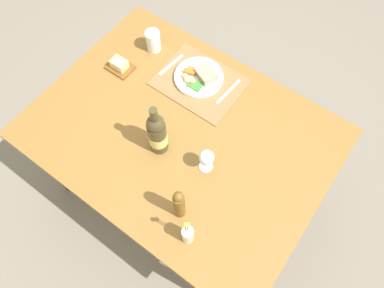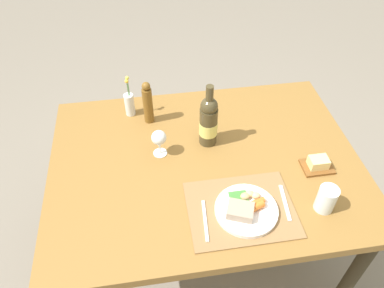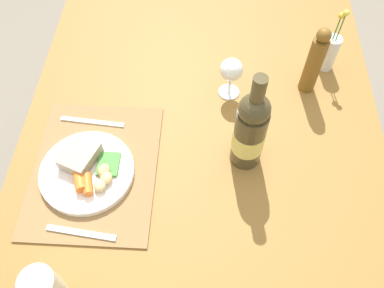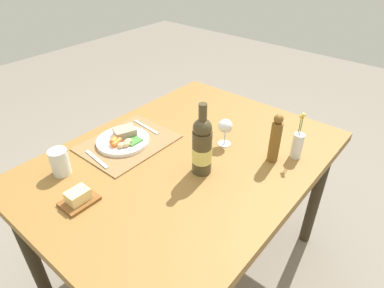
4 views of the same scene
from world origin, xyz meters
TOP-DOWN VIEW (x-y plane):
  - ground_plane at (0.00, 0.00)m, footprint 8.00×8.00m
  - dining_table at (0.00, 0.00)m, footprint 1.36×1.01m
  - placemat at (0.09, -0.28)m, footprint 0.42×0.32m
  - dinner_plate at (0.10, -0.29)m, footprint 0.24×0.24m
  - fork at (-0.06, -0.31)m, footprint 0.03×0.18m
  - knife at (0.27, -0.28)m, footprint 0.03×0.17m
  - pepper_mill at (-0.22, 0.31)m, footprint 0.05×0.05m
  - butter_dish at (0.47, -0.11)m, footprint 0.13×0.10m
  - water_tumbler at (0.41, -0.32)m, footprint 0.08×0.08m
  - flower_vase at (-0.31, 0.37)m, footprint 0.05×0.05m
  - wine_bottle at (0.03, 0.12)m, footprint 0.08×0.08m
  - wine_glass at (-0.19, 0.08)m, footprint 0.07×0.07m

SIDE VIEW (x-z plane):
  - ground_plane at x=0.00m, z-range 0.00..0.00m
  - dining_table at x=0.00m, z-range 0.30..1.06m
  - placemat at x=0.09m, z-range 0.76..0.77m
  - fork at x=-0.06m, z-range 0.77..0.77m
  - knife at x=0.27m, z-range 0.77..0.77m
  - butter_dish at x=0.47m, z-range 0.76..0.81m
  - dinner_plate at x=0.10m, z-range 0.76..0.81m
  - water_tumbler at x=0.41m, z-range 0.75..0.87m
  - flower_vase at x=-0.31m, z-range 0.71..0.94m
  - wine_glass at x=-0.19m, z-range 0.79..0.92m
  - pepper_mill at x=-0.22m, z-range 0.76..0.98m
  - wine_bottle at x=0.03m, z-range 0.73..1.04m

